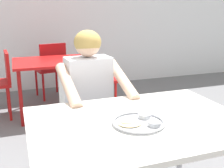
# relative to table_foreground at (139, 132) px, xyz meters

# --- Properties ---
(table_foreground) EXTENTS (1.20, 0.85, 0.74)m
(table_foreground) POSITION_rel_table_foreground_xyz_m (0.00, 0.00, 0.00)
(table_foreground) COLOR silver
(table_foreground) RESTS_ON ground
(thali_tray) EXTENTS (0.28, 0.28, 0.03)m
(thali_tray) POSITION_rel_table_foreground_xyz_m (-0.02, -0.05, 0.08)
(thali_tray) COLOR #B7BABF
(thali_tray) RESTS_ON table_foreground
(chair_foreground) EXTENTS (0.42, 0.41, 0.80)m
(chair_foreground) POSITION_rel_table_foreground_xyz_m (-0.10, 0.84, -0.20)
(chair_foreground) COLOR silver
(chair_foreground) RESTS_ON ground
(diner_foreground) EXTENTS (0.51, 0.57, 1.19)m
(diner_foreground) POSITION_rel_table_foreground_xyz_m (-0.09, 0.63, 0.04)
(diner_foreground) COLOR black
(diner_foreground) RESTS_ON ground
(table_background_red) EXTENTS (0.92, 0.77, 0.70)m
(table_background_red) POSITION_rel_table_foreground_xyz_m (-0.20, 2.21, -0.05)
(table_background_red) COLOR #B71414
(table_background_red) RESTS_ON ground
(chair_red_left) EXTENTS (0.41, 0.42, 0.83)m
(chair_red_left) POSITION_rel_table_foreground_xyz_m (-0.82, 2.27, -0.18)
(chair_red_left) COLOR #AE1212
(chair_red_left) RESTS_ON ground
(chair_red_right) EXTENTS (0.46, 0.47, 0.85)m
(chair_red_right) POSITION_rel_table_foreground_xyz_m (0.36, 2.17, -0.18)
(chair_red_right) COLOR red
(chair_red_right) RESTS_ON ground
(chair_red_far) EXTENTS (0.49, 0.50, 0.85)m
(chair_red_far) POSITION_rel_table_foreground_xyz_m (-0.12, 2.85, -0.17)
(chair_red_far) COLOR #A71215
(chair_red_far) RESTS_ON ground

